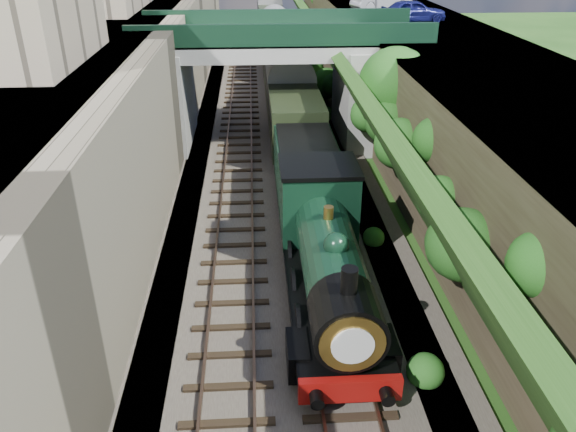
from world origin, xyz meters
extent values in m
cube|color=#473F38|center=(0.00, 20.00, 0.10)|extent=(10.00, 90.00, 0.20)
cube|color=#756B56|center=(-5.50, 20.00, 3.50)|extent=(1.00, 90.00, 7.00)
cube|color=#262628|center=(-9.00, 20.00, 3.50)|extent=(6.00, 90.00, 7.00)
cube|color=#262628|center=(9.50, 20.00, 3.12)|extent=(8.00, 90.00, 6.25)
cube|color=#1E4714|center=(5.00, 20.00, 2.70)|extent=(4.02, 90.00, 6.36)
sphere|color=#194C14|center=(5.84, 2.77, 4.26)|extent=(1.74, 1.74, 1.74)
sphere|color=#194C14|center=(5.10, 5.85, 3.06)|extent=(2.28, 2.28, 2.28)
sphere|color=#194C14|center=(5.22, 8.66, 3.26)|extent=(1.62, 1.62, 1.62)
sphere|color=#194C14|center=(5.87, 11.64, 4.32)|extent=(1.84, 1.84, 1.84)
sphere|color=#194C14|center=(5.19, 14.32, 3.21)|extent=(2.25, 2.25, 2.25)
sphere|color=#194C14|center=(5.26, 17.02, 3.32)|extent=(2.17, 2.17, 2.17)
sphere|color=#194C14|center=(4.93, 20.03, 2.79)|extent=(1.90, 1.90, 1.90)
sphere|color=#194C14|center=(5.65, 23.39, 3.96)|extent=(1.47, 1.47, 1.47)
sphere|color=#194C14|center=(5.47, 26.24, 3.66)|extent=(1.45, 1.45, 1.45)
sphere|color=#194C14|center=(4.42, 29.58, 1.96)|extent=(1.57, 1.57, 1.57)
sphere|color=#194C14|center=(4.19, 31.58, 1.58)|extent=(2.21, 2.21, 2.21)
sphere|color=#194C14|center=(3.79, 34.35, 0.93)|extent=(1.59, 1.59, 1.59)
sphere|color=#194C14|center=(3.91, 38.61, 1.13)|extent=(1.84, 1.84, 1.84)
sphere|color=#194C14|center=(5.38, 41.48, 3.51)|extent=(1.68, 1.68, 1.68)
sphere|color=#194C14|center=(4.49, 43.83, 2.07)|extent=(2.08, 2.08, 2.08)
sphere|color=#194C14|center=(3.73, 47.80, 0.83)|extent=(1.88, 1.88, 1.88)
sphere|color=#194C14|center=(5.06, 50.22, 3.00)|extent=(2.22, 2.22, 2.22)
sphere|color=#194C14|center=(4.17, 52.80, 1.55)|extent=(2.36, 2.36, 2.36)
cube|color=black|center=(-2.00, 20.00, 0.24)|extent=(2.50, 90.00, 0.07)
cube|color=brown|center=(-2.72, 20.00, 0.33)|extent=(0.08, 90.00, 0.14)
cube|color=brown|center=(-1.28, 20.00, 0.33)|extent=(0.08, 90.00, 0.14)
cube|color=black|center=(1.20, 20.00, 0.24)|extent=(2.50, 90.00, 0.07)
cube|color=brown|center=(0.48, 20.00, 0.33)|extent=(0.08, 90.00, 0.14)
cube|color=brown|center=(1.92, 20.00, 0.33)|extent=(0.08, 90.00, 0.14)
cube|color=gray|center=(0.50, 24.00, 5.70)|extent=(16.00, 6.00, 0.90)
cube|color=#12321F|center=(0.50, 21.15, 6.65)|extent=(16.00, 0.30, 1.20)
cube|color=#12321F|center=(0.50, 26.85, 6.65)|extent=(16.00, 0.30, 1.20)
cube|color=gray|center=(-5.50, 24.00, 2.85)|extent=(1.40, 6.40, 5.70)
cube|color=gray|center=(5.20, 24.00, 2.85)|extent=(2.40, 6.40, 5.70)
cube|color=gray|center=(-9.50, 14.00, 9.00)|extent=(4.00, 8.00, 4.00)
cylinder|color=black|center=(5.80, 18.32, 2.20)|extent=(0.30, 0.30, 4.40)
sphere|color=#194C14|center=(5.80, 18.32, 4.80)|extent=(3.60, 3.60, 3.60)
sphere|color=#194C14|center=(6.30, 19.12, 4.20)|extent=(2.40, 2.40, 2.40)
imported|color=navy|center=(9.05, 28.07, 6.94)|extent=(4.21, 2.10, 1.38)
imported|color=#B8B8BD|center=(8.32, 34.05, 6.97)|extent=(4.65, 2.89, 1.45)
cube|color=black|center=(1.20, 6.38, 0.50)|extent=(2.40, 8.40, 0.60)
cube|color=black|center=(1.20, 7.38, 1.05)|extent=(2.70, 10.00, 0.35)
cube|color=maroon|center=(1.20, 2.28, 0.95)|extent=(2.70, 0.25, 0.70)
cylinder|color=black|center=(1.20, 6.58, 2.35)|extent=(1.90, 5.60, 1.90)
cylinder|color=black|center=(1.20, 3.28, 2.35)|extent=(1.96, 1.80, 1.96)
cylinder|color=white|center=(1.20, 2.30, 2.35)|extent=(1.10, 0.05, 1.10)
cylinder|color=black|center=(1.20, 3.28, 3.55)|extent=(0.44, 0.44, 0.90)
sphere|color=black|center=(1.20, 5.58, 3.35)|extent=(0.76, 0.76, 0.76)
cylinder|color=#A57F33|center=(1.20, 7.38, 3.45)|extent=(0.32, 0.32, 0.50)
cube|color=black|center=(1.20, 10.18, 2.50)|extent=(2.75, 2.40, 2.80)
cube|color=black|center=(1.20, 10.18, 3.95)|extent=(2.85, 2.50, 0.15)
cube|color=black|center=(-0.05, 3.78, 0.85)|extent=(0.60, 1.40, 0.90)
cube|color=black|center=(2.45, 3.78, 0.85)|extent=(0.60, 1.40, 0.90)
cube|color=black|center=(1.20, 14.58, 0.45)|extent=(2.30, 6.00, 0.50)
cube|color=black|center=(1.20, 14.58, 0.70)|extent=(2.60, 6.00, 0.50)
cube|color=black|center=(1.20, 14.58, 1.90)|extent=(2.70, 6.00, 2.40)
cube|color=black|center=(1.20, 14.58, 3.15)|extent=(2.50, 5.60, 0.20)
cube|color=black|center=(1.20, 27.18, 0.40)|extent=(2.30, 17.00, 0.40)
cube|color=black|center=(1.20, 27.18, 0.65)|extent=(2.50, 17.00, 0.50)
cube|color=black|center=(1.20, 27.18, 2.15)|extent=(2.80, 18.00, 2.70)
cube|color=slate|center=(1.20, 27.18, 3.65)|extent=(2.90, 18.00, 0.50)
cube|color=black|center=(1.20, 45.98, 0.40)|extent=(2.30, 17.00, 0.40)
cube|color=black|center=(1.20, 45.98, 0.65)|extent=(2.50, 17.00, 0.50)
cube|color=black|center=(1.20, 45.98, 2.15)|extent=(2.80, 18.00, 2.70)
cube|color=slate|center=(1.20, 45.98, 3.65)|extent=(2.90, 18.00, 0.50)
cube|color=black|center=(1.20, 64.78, 0.40)|extent=(2.30, 17.00, 0.40)
cube|color=black|center=(1.20, 64.78, 0.65)|extent=(2.50, 17.00, 0.50)
cube|color=black|center=(1.20, 64.78, 2.15)|extent=(2.80, 18.00, 2.70)
cube|color=slate|center=(1.20, 64.78, 3.65)|extent=(2.90, 18.00, 0.50)
camera|label=1|loc=(-1.08, -8.43, 11.56)|focal=35.00mm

